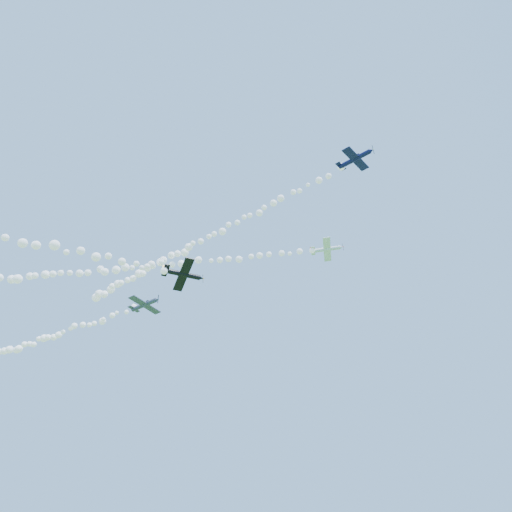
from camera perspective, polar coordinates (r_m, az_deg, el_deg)
The scene contains 7 objects.
plane_white at distance 90.85m, azimuth 9.44°, elevation 0.91°, with size 6.93×7.31×1.93m.
smoke_trail_white at distance 98.82m, azimuth -15.92°, elevation -1.44°, with size 74.63×33.06×2.98m, color white, non-canonical shape.
plane_navy at distance 73.57m, azimuth 13.13°, elevation 12.52°, with size 6.69×7.05×2.04m.
smoke_trail_navy at distance 91.65m, azimuth -8.60°, elevation 1.31°, with size 73.31×12.02×2.65m, color white, non-canonical shape.
plane_grey at distance 88.95m, azimuth -14.59°, elevation -6.29°, with size 7.50×7.70×2.00m.
smoke_trail_grey at distance 115.69m, azimuth -27.46°, elevation -10.18°, with size 66.82×2.78×3.30m, color white, non-canonical shape.
plane_black at distance 76.76m, azimuth -9.67°, elevation -2.42°, with size 7.29×7.08×2.68m.
Camera 1 is at (40.83, -63.10, 2.00)m, focal length 30.00 mm.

